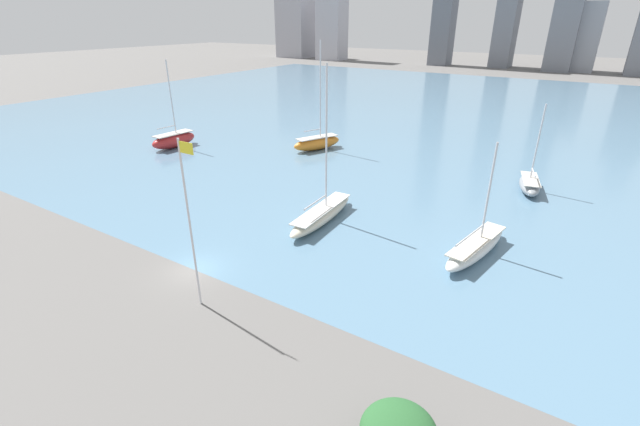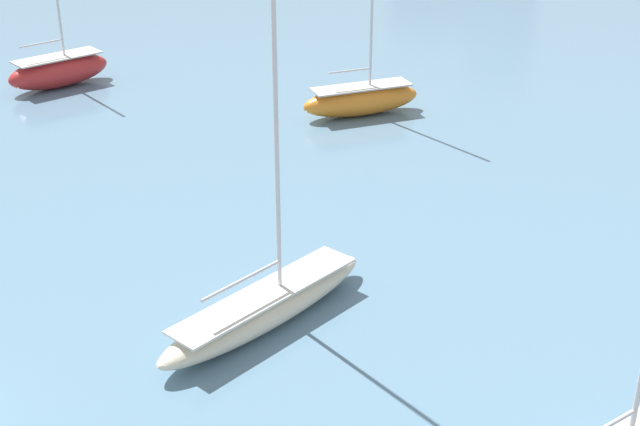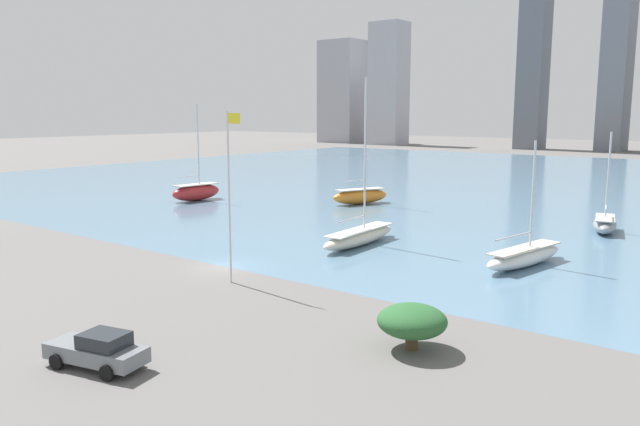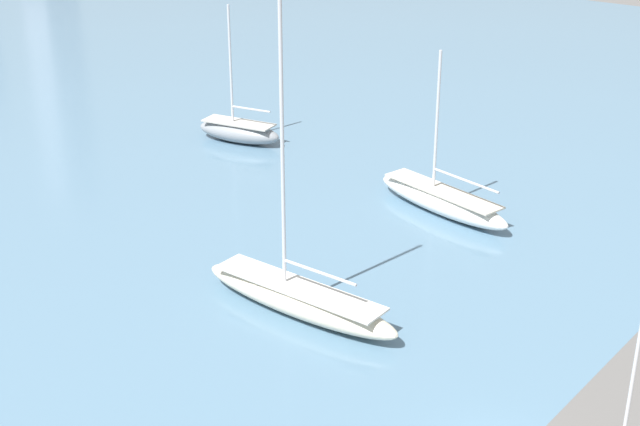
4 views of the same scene
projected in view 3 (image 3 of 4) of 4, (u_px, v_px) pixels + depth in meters
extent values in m
plane|color=#605E5B|center=(223.00, 266.00, 47.64)|extent=(500.00, 500.00, 0.00)
cube|color=slate|center=(534.00, 184.00, 102.49)|extent=(180.00, 140.00, 0.00)
cylinder|color=silver|center=(229.00, 198.00, 42.26)|extent=(0.14, 0.14, 11.76)
cube|color=yellow|center=(234.00, 118.00, 41.03)|extent=(1.10, 0.03, 0.70)
cylinder|color=#4C3823|center=(412.00, 343.00, 30.95)|extent=(0.63, 0.63, 0.68)
ellipsoid|color=#285B2D|center=(412.00, 321.00, 30.77)|extent=(3.48, 3.48, 1.59)
cube|color=#9E9EA8|center=(344.00, 92.00, 243.45)|extent=(15.54, 14.98, 38.99)
cube|color=#A8A8B2|center=(389.00, 84.00, 224.89)|extent=(12.01, 9.85, 43.44)
cube|color=slate|center=(535.00, 39.00, 195.41)|extent=(7.80, 9.15, 68.91)
cube|color=slate|center=(618.00, 51.00, 186.00)|extent=(7.36, 11.86, 59.31)
ellipsoid|color=#B72828|center=(196.00, 192.00, 83.15)|extent=(3.03, 7.59, 2.19)
cube|color=#BCB7AD|center=(196.00, 185.00, 82.99)|extent=(2.48, 6.22, 0.10)
cube|color=#2D2D33|center=(196.00, 197.00, 83.25)|extent=(0.26, 1.34, 0.99)
cylinder|color=silver|center=(198.00, 144.00, 82.54)|extent=(0.18, 0.18, 10.57)
cylinder|color=silver|center=(190.00, 177.00, 82.07)|extent=(0.38, 3.11, 0.14)
ellipsoid|color=orange|center=(360.00, 196.00, 80.01)|extent=(5.24, 8.17, 1.95)
cube|color=#BCB7AD|center=(360.00, 189.00, 79.87)|extent=(4.30, 6.70, 0.10)
cube|color=#2D2D33|center=(360.00, 201.00, 80.10)|extent=(0.73, 1.38, 0.88)
cylinder|color=silver|center=(365.00, 136.00, 79.06)|extent=(0.18, 0.18, 13.48)
cylinder|color=silver|center=(355.00, 181.00, 79.29)|extent=(1.29, 2.67, 0.14)
ellipsoid|color=gray|center=(605.00, 225.00, 61.10)|extent=(3.52, 6.82, 1.50)
cube|color=#BCB7AD|center=(605.00, 218.00, 60.99)|extent=(2.89, 5.59, 0.10)
cube|color=#2D2D33|center=(604.00, 229.00, 61.16)|extent=(0.42, 1.18, 0.67)
cylinder|color=silver|center=(608.00, 175.00, 60.75)|extent=(0.18, 0.18, 8.31)
cylinder|color=silver|center=(606.00, 208.00, 59.84)|extent=(0.84, 3.07, 0.14)
ellipsoid|color=white|center=(524.00, 257.00, 47.73)|extent=(3.81, 10.04, 1.43)
cube|color=beige|center=(525.00, 248.00, 47.63)|extent=(3.12, 8.23, 0.10)
cube|color=#2D2D33|center=(524.00, 262.00, 47.80)|extent=(0.48, 1.77, 0.64)
cylinder|color=silver|center=(533.00, 194.00, 47.46)|extent=(0.18, 0.18, 8.13)
cylinder|color=silver|center=(514.00, 236.00, 46.32)|extent=(1.03, 4.81, 0.14)
ellipsoid|color=beige|center=(359.00, 237.00, 55.30)|extent=(2.62, 11.04, 1.40)
cube|color=silver|center=(359.00, 230.00, 55.19)|extent=(2.15, 9.06, 0.10)
cube|color=#2D2D33|center=(359.00, 241.00, 55.36)|extent=(0.25, 1.98, 0.63)
cylinder|color=silver|center=(365.00, 154.00, 54.79)|extent=(0.18, 0.18, 13.26)
cylinder|color=silver|center=(352.00, 219.00, 54.02)|extent=(0.33, 4.08, 0.14)
cube|color=slate|center=(96.00, 352.00, 28.69)|extent=(5.13, 2.87, 0.72)
cube|color=#23282D|center=(104.00, 340.00, 28.36)|extent=(2.35, 2.02, 0.65)
cylinder|color=black|center=(136.00, 358.00, 28.97)|extent=(0.77, 0.41, 0.73)
cylinder|color=black|center=(107.00, 373.00, 27.30)|extent=(0.77, 0.41, 0.73)
cylinder|color=black|center=(87.00, 348.00, 30.20)|extent=(0.77, 0.41, 0.73)
cylinder|color=black|center=(57.00, 362.00, 28.53)|extent=(0.77, 0.41, 0.73)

